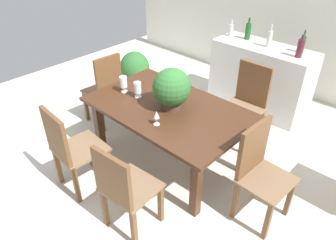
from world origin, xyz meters
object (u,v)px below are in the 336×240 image
(chair_near_left, at_px, (70,147))
(wine_bottle_amber, at_px, (248,31))
(dining_table, at_px, (168,114))
(wine_bottle_tall, at_px, (300,48))
(wine_bottle_clear, at_px, (302,44))
(chair_head_end, at_px, (106,88))
(potted_plant_floor, at_px, (135,69))
(wine_bottle_green, at_px, (231,30))
(crystal_vase_center_near, at_px, (123,83))
(wine_bottle_dark, at_px, (269,38))
(wine_glass, at_px, (156,115))
(chair_foot_end, at_px, (259,168))
(crystal_vase_left, at_px, (138,89))
(chair_far_right, at_px, (247,100))
(kitchen_counter, at_px, (260,78))
(chair_near_right, at_px, (123,188))
(flower_centerpiece, at_px, (172,88))

(chair_near_left, xyz_separation_m, wine_bottle_amber, (0.18, 2.92, 0.53))
(dining_table, distance_m, chair_near_left, 1.09)
(wine_bottle_tall, distance_m, wine_bottle_clear, 0.18)
(chair_head_end, height_order, potted_plant_floor, chair_head_end)
(chair_head_end, distance_m, wine_bottle_green, 2.03)
(crystal_vase_center_near, height_order, wine_bottle_dark, wine_bottle_dark)
(wine_glass, xyz_separation_m, wine_bottle_dark, (0.01, 2.16, 0.23))
(wine_bottle_tall, xyz_separation_m, wine_bottle_green, (-1.09, 0.09, -0.03))
(chair_foot_end, relative_size, wine_bottle_green, 4.08)
(crystal_vase_left, height_order, wine_glass, crystal_vase_left)
(dining_table, distance_m, chair_foot_end, 1.14)
(crystal_vase_center_near, height_order, wine_glass, crystal_vase_center_near)
(dining_table, xyz_separation_m, chair_foot_end, (1.14, 0.00, -0.09))
(chair_far_right, xyz_separation_m, chair_head_end, (-1.53, -1.01, 0.00))
(chair_foot_end, bearing_deg, wine_bottle_amber, 38.05)
(chair_near_left, distance_m, kitchen_counter, 2.89)
(chair_head_end, bearing_deg, potted_plant_floor, -148.71)
(chair_far_right, distance_m, chair_near_right, 2.01)
(chair_near_right, distance_m, kitchen_counter, 2.84)
(chair_near_right, relative_size, wine_glass, 6.21)
(wine_bottle_clear, height_order, wine_bottle_green, wine_bottle_clear)
(chair_near_left, relative_size, chair_foot_end, 0.99)
(wine_glass, bearing_deg, dining_table, 114.86)
(dining_table, xyz_separation_m, wine_bottle_tall, (0.62, 1.76, 0.44))
(wine_bottle_clear, height_order, wine_bottle_dark, wine_bottle_dark)
(wine_bottle_tall, bearing_deg, chair_foot_end, -73.46)
(wine_bottle_green, bearing_deg, chair_near_left, -88.59)
(wine_bottle_dark, bearing_deg, wine_bottle_clear, 14.48)
(chair_head_end, height_order, crystal_vase_left, chair_head_end)
(dining_table, height_order, potted_plant_floor, dining_table)
(crystal_vase_center_near, height_order, kitchen_counter, kitchen_counter)
(chair_near_left, xyz_separation_m, chair_near_right, (0.81, 0.01, -0.01))
(chair_near_left, xyz_separation_m, wine_bottle_clear, (0.98, 2.95, 0.53))
(chair_foot_end, xyz_separation_m, kitchen_counter, (-1.02, 1.83, -0.08))
(chair_foot_end, distance_m, crystal_vase_left, 1.56)
(potted_plant_floor, bearing_deg, crystal_vase_center_near, -45.70)
(wine_bottle_tall, bearing_deg, dining_table, -109.29)
(chair_head_end, bearing_deg, crystal_vase_left, 87.25)
(crystal_vase_left, height_order, wine_bottle_green, wine_bottle_green)
(dining_table, height_order, wine_bottle_amber, wine_bottle_amber)
(chair_near_right, height_order, wine_bottle_tall, wine_bottle_tall)
(crystal_vase_left, relative_size, crystal_vase_center_near, 0.96)
(flower_centerpiece, height_order, kitchen_counter, flower_centerpiece)
(flower_centerpiece, xyz_separation_m, wine_bottle_amber, (-0.27, 1.90, 0.10))
(chair_head_end, height_order, wine_glass, chair_head_end)
(wine_glass, bearing_deg, wine_bottle_clear, 79.53)
(potted_plant_floor, bearing_deg, wine_glass, -35.48)
(chair_far_right, distance_m, wine_bottle_clear, 1.08)
(chair_near_left, height_order, crystal_vase_left, chair_near_left)
(dining_table, relative_size, chair_near_left, 1.79)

